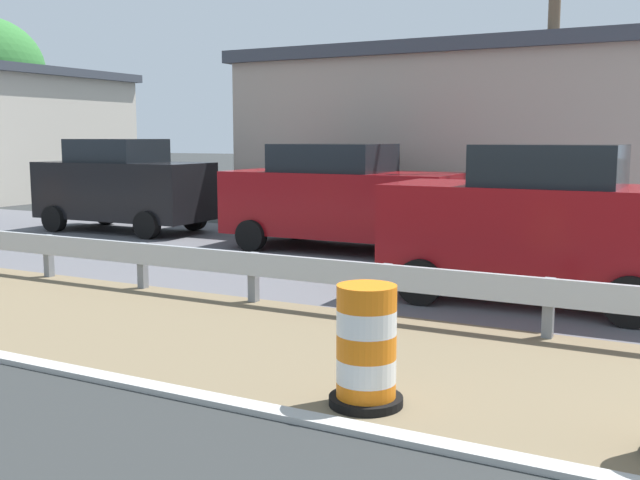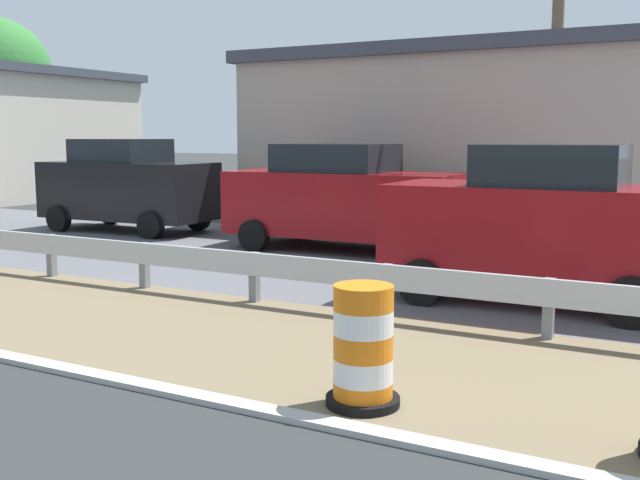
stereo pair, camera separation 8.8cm
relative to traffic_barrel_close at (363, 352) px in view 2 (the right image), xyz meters
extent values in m
cube|color=slate|center=(2.98, -0.94, -0.13)|extent=(0.12, 0.12, 0.70)
cube|color=slate|center=(2.98, 1.08, -0.13)|extent=(0.12, 0.12, 0.70)
cube|color=slate|center=(2.98, 3.09, -0.13)|extent=(0.12, 0.12, 0.70)
cube|color=slate|center=(2.98, 5.11, -0.13)|extent=(0.12, 0.12, 0.70)
cube|color=slate|center=(2.98, 7.13, -0.13)|extent=(0.12, 0.12, 0.70)
cylinder|color=orange|center=(0.00, 0.00, -0.37)|extent=(0.51, 0.51, 0.21)
cylinder|color=white|center=(0.00, 0.00, -0.16)|extent=(0.51, 0.51, 0.21)
cylinder|color=orange|center=(0.00, 0.00, 0.05)|extent=(0.51, 0.51, 0.21)
cylinder|color=white|center=(0.00, 0.00, 0.26)|extent=(0.51, 0.51, 0.21)
cylinder|color=orange|center=(0.00, 0.00, 0.47)|extent=(0.51, 0.51, 0.21)
cylinder|color=black|center=(0.00, 0.00, -0.44)|extent=(0.64, 0.64, 0.08)
cube|color=black|center=(8.16, 10.24, 0.53)|extent=(1.88, 4.39, 1.37)
cube|color=black|center=(8.15, 10.41, 1.50)|extent=(1.65, 2.03, 0.56)
cylinder|color=black|center=(9.08, 8.82, -0.16)|extent=(0.23, 0.64, 0.64)
cylinder|color=black|center=(7.29, 8.78, -0.16)|extent=(0.23, 0.64, 0.64)
cylinder|color=black|center=(9.02, 11.69, -0.16)|extent=(0.23, 0.64, 0.64)
cylinder|color=black|center=(7.23, 11.65, -0.16)|extent=(0.23, 0.64, 0.64)
cube|color=maroon|center=(4.81, -0.38, 0.50)|extent=(1.84, 4.08, 1.32)
cube|color=black|center=(4.82, -0.54, 1.44)|extent=(1.64, 1.88, 0.56)
cylinder|color=black|center=(3.90, 0.96, -0.16)|extent=(0.22, 0.64, 0.64)
cylinder|color=black|center=(5.71, 0.97, -0.16)|extent=(0.22, 0.64, 0.64)
cylinder|color=black|center=(3.92, -1.73, -0.16)|extent=(0.22, 0.64, 0.64)
cube|color=maroon|center=(7.89, 4.15, 0.48)|extent=(2.01, 4.78, 1.28)
cube|color=black|center=(7.89, 4.34, 1.40)|extent=(1.78, 2.21, 0.56)
cylinder|color=black|center=(8.89, 2.60, -0.16)|extent=(0.23, 0.64, 0.64)
cylinder|color=black|center=(6.94, 2.57, -0.16)|extent=(0.23, 0.64, 0.64)
cylinder|color=black|center=(8.84, 5.73, -0.16)|extent=(0.23, 0.64, 0.64)
cylinder|color=black|center=(6.90, 5.71, -0.16)|extent=(0.23, 0.64, 0.64)
cube|color=#AD9E8E|center=(13.64, 3.14, 1.58)|extent=(7.36, 10.16, 4.11)
cube|color=#3D424C|center=(13.64, 3.14, 3.78)|extent=(7.66, 10.57, 0.30)
cylinder|color=brown|center=(10.32, 0.57, 3.91)|extent=(0.24, 0.24, 8.76)
camera|label=1|loc=(-5.64, -2.56, 1.82)|focal=41.82mm
camera|label=2|loc=(-5.60, -2.63, 1.82)|focal=41.82mm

